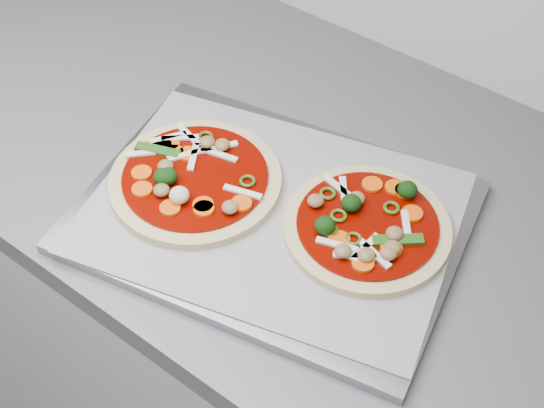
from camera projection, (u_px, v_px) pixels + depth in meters
The scene contains 6 objects.
base_cabinet at pixel (197, 300), 1.40m from camera, with size 3.60×0.60×0.86m, color silver.
countertop at pixel (173, 116), 1.07m from camera, with size 3.60×0.60×0.04m, color #5A5B61.
baking_tray at pixel (272, 216), 0.91m from camera, with size 0.44×0.33×0.01m, color gray.
parchment at pixel (272, 212), 0.90m from camera, with size 0.43×0.31×0.00m, color gray.
pizza_left at pixel (194, 179), 0.92m from camera, with size 0.24×0.24×0.04m.
pizza_right at pixel (367, 226), 0.87m from camera, with size 0.21×0.21×0.03m.
Camera 1 is at (0.60, 0.74, 1.59)m, focal length 50.00 mm.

